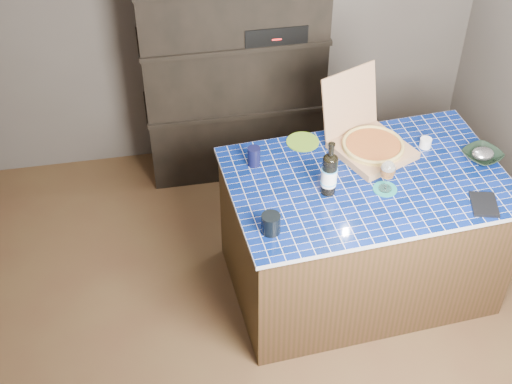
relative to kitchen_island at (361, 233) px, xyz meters
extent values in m
plane|color=brown|center=(-0.54, -0.24, -0.41)|extent=(3.50, 3.50, 0.00)
cube|color=black|center=(-0.54, 1.29, 0.49)|extent=(1.20, 0.40, 1.80)
cube|color=black|center=(-0.29, 1.24, 0.71)|extent=(0.40, 0.32, 0.12)
cube|color=#42291A|center=(0.00, 0.00, -0.01)|extent=(1.53, 1.02, 0.80)
cube|color=#041448|center=(0.00, 0.00, 0.40)|extent=(1.57, 1.06, 0.03)
cube|color=#AD7D59|center=(0.09, 0.21, 0.43)|extent=(0.49, 0.49, 0.04)
cube|color=#AD7D59|center=(0.00, 0.42, 0.64)|extent=(0.38, 0.23, 0.37)
cylinder|color=tan|center=(0.09, 0.21, 0.46)|extent=(0.35, 0.35, 0.01)
cylinder|color=maroon|center=(0.09, 0.21, 0.47)|extent=(0.30, 0.30, 0.01)
torus|color=tan|center=(0.09, 0.21, 0.48)|extent=(0.35, 0.35, 0.02)
cylinder|color=black|center=(-0.24, -0.07, 0.52)|extent=(0.08, 0.08, 0.22)
ellipsoid|color=black|center=(-0.24, -0.07, 0.64)|extent=(0.08, 0.08, 0.04)
cylinder|color=black|center=(-0.24, -0.07, 0.69)|extent=(0.03, 0.03, 0.09)
cylinder|color=white|center=(-0.24, -0.07, 0.51)|extent=(0.08, 0.08, 0.10)
cylinder|color=#45A7EC|center=(-0.24, -0.07, 0.48)|extent=(0.09, 0.09, 0.01)
cylinder|color=#45A7EC|center=(-0.24, -0.07, 0.57)|extent=(0.09, 0.09, 0.01)
cylinder|color=#16776D|center=(0.06, -0.10, 0.42)|extent=(0.13, 0.13, 0.01)
cylinder|color=white|center=(0.06, -0.10, 0.42)|extent=(0.07, 0.07, 0.01)
cylinder|color=white|center=(0.06, -0.10, 0.46)|extent=(0.01, 0.01, 0.08)
ellipsoid|color=white|center=(0.06, -0.10, 0.55)|extent=(0.08, 0.08, 0.11)
cylinder|color=#BB691E|center=(0.06, -0.10, 0.54)|extent=(0.07, 0.07, 0.05)
cylinder|color=white|center=(0.06, -0.10, 0.57)|extent=(0.07, 0.07, 0.02)
cylinder|color=black|center=(-0.60, -0.31, 0.47)|extent=(0.10, 0.10, 0.11)
cube|color=black|center=(0.53, -0.32, 0.42)|extent=(0.17, 0.21, 0.01)
imported|color=black|center=(0.67, 0.05, 0.44)|extent=(0.27, 0.27, 0.05)
ellipsoid|color=silver|center=(0.67, 0.05, 0.45)|extent=(0.13, 0.11, 0.06)
cylinder|color=white|center=(0.40, 0.21, 0.44)|extent=(0.07, 0.07, 0.06)
cylinder|color=black|center=(-0.59, 0.23, 0.47)|extent=(0.07, 0.07, 0.11)
cylinder|color=#699E22|center=(-0.27, 0.38, 0.42)|extent=(0.19, 0.19, 0.01)
camera|label=1|loc=(-1.13, -2.79, 2.90)|focal=50.00mm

